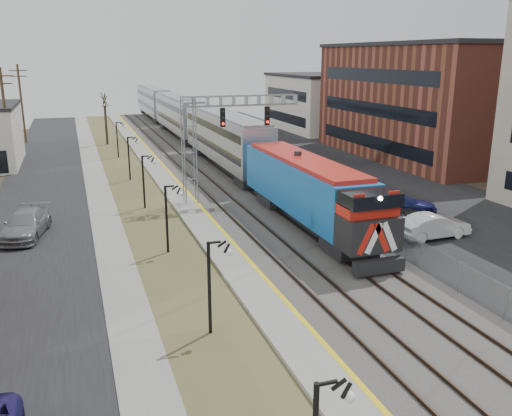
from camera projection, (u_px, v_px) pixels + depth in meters
name	position (u px, v px, depth m)	size (l,w,h in m)	color
street_west	(41.00, 194.00, 44.47)	(7.00, 120.00, 0.04)	black
sidewalk	(98.00, 190.00, 45.86)	(2.00, 120.00, 0.08)	gray
grass_median	(134.00, 187.00, 46.79)	(4.00, 120.00, 0.06)	#4F522C
platform	(169.00, 184.00, 47.70)	(2.00, 120.00, 0.24)	gray
ballast_bed	(223.00, 180.00, 49.25)	(8.00, 120.00, 0.20)	#595651
parking_lot	(342.00, 172.00, 52.99)	(16.00, 120.00, 0.04)	black
platform_edge	(178.00, 182.00, 47.94)	(0.24, 120.00, 0.01)	gold
track_near	(202.00, 180.00, 48.58)	(1.58, 120.00, 0.15)	#2D2119
track_far	(239.00, 177.00, 49.67)	(1.58, 120.00, 0.15)	#2D2119
train	(191.00, 123.00, 67.35)	(3.00, 85.85, 5.33)	#155FAC
signal_gantry	(211.00, 131.00, 40.52)	(9.00, 1.07, 8.15)	gray
lampposts	(166.00, 219.00, 31.03)	(0.14, 62.14, 4.00)	black
fence	(267.00, 169.00, 50.36)	(0.04, 120.00, 1.60)	gray
buildings_east	(493.00, 106.00, 52.13)	(16.00, 76.00, 15.00)	#AB9D8A
bare_trees	(26.00, 155.00, 46.95)	(12.30, 42.30, 5.95)	#382D23
car_lot_b	(433.00, 227.00, 33.63)	(1.63, 4.66, 1.54)	white
car_lot_c	(388.00, 217.00, 35.44)	(2.62, 5.69, 1.58)	black
car_lot_d	(400.00, 205.00, 38.58)	(2.14, 5.26, 1.53)	navy
car_lot_e	(339.00, 192.00, 42.15)	(1.86, 4.64, 1.58)	gray
car_lot_f	(279.00, 149.00, 61.90)	(1.57, 4.51, 1.48)	#0C3D1A
car_street_b	(25.00, 225.00, 33.88)	(2.23, 5.48, 1.59)	gray
car_lot_g	(268.00, 149.00, 62.02)	(1.61, 3.99, 1.36)	gray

